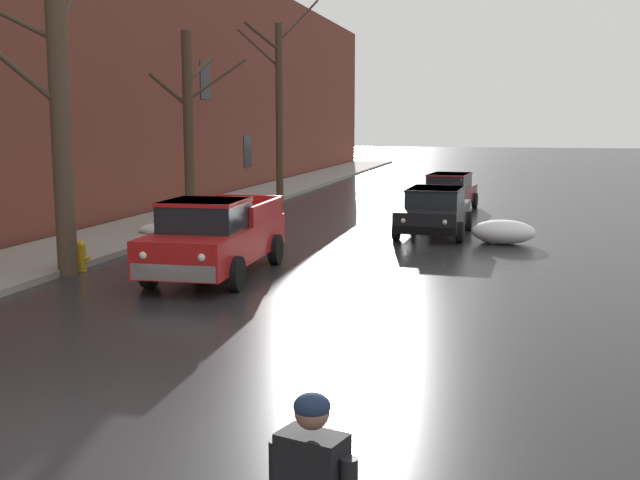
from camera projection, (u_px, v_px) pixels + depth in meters
name	position (u px, v px, depth m)	size (l,w,h in m)	color
ground_plane	(47.00, 449.00, 8.18)	(200.00, 200.00, 0.00)	#232326
left_sidewalk_slab	(178.00, 219.00, 26.98)	(3.06, 80.00, 0.15)	gray
brick_townhouse_facade	(119.00, 67.00, 26.67)	(0.63, 80.00, 10.52)	brown
snow_bank_near_corner_left	(191.00, 225.00, 23.23)	(1.74, 1.30, 0.76)	white
snow_bank_along_left_kerb	(502.00, 232.00, 21.91)	(1.77, 1.13, 0.67)	white
snow_bank_mid_block_left	(175.00, 229.00, 22.93)	(2.39, 1.00, 0.74)	white
bare_tree_second_along_sidewalk	(58.00, 98.00, 16.80)	(1.57, 2.30, 7.64)	#4C3D2D
bare_tree_mid_block	(189.00, 127.00, 23.63)	(3.11, 2.16, 6.08)	#423323
bare_tree_far_down_block	(278.00, 107.00, 32.63)	(3.38, 2.44, 8.44)	#423323
pickup_truck_red_approaching_near_lane	(215.00, 237.00, 17.25)	(2.23, 5.34, 1.76)	red
sedan_black_parked_kerbside_close	(435.00, 210.00, 23.56)	(2.12, 4.42, 1.42)	black
sedan_maroon_parked_kerbside_mid	(449.00, 191.00, 30.00)	(2.15, 4.37, 1.42)	maroon
fire_hydrant	(81.00, 256.00, 17.86)	(0.42, 0.22, 0.71)	gold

